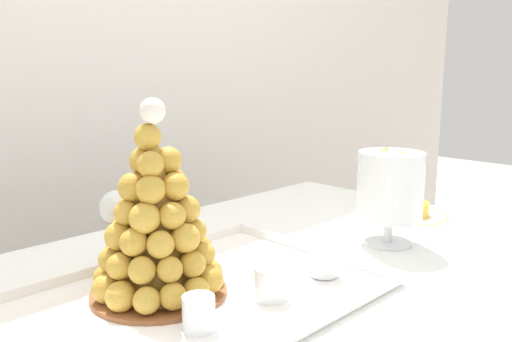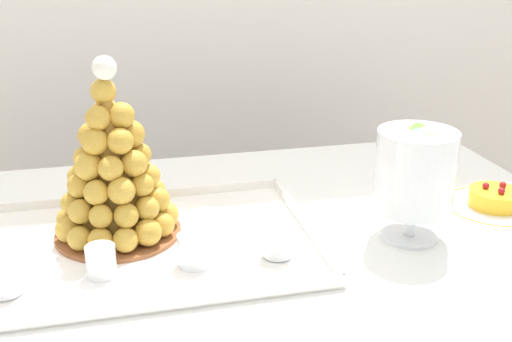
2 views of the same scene
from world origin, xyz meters
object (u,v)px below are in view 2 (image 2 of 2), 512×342
(croquembouche, at_px, (113,171))
(dessert_cup_centre, at_px, (194,251))
(dessert_cup_mid_left, at_px, (101,262))
(serving_tray, at_px, (146,245))
(dessert_cup_mid_right, at_px, (278,242))
(fruit_tart_plate, at_px, (495,202))
(macaron_goblet, at_px, (415,172))
(wine_glass, at_px, (126,149))
(dessert_cup_left, at_px, (4,279))

(croquembouche, height_order, dessert_cup_centre, croquembouche)
(dessert_cup_mid_left, bearing_deg, serving_tray, 50.59)
(dessert_cup_mid_right, bearing_deg, croquembouche, 151.28)
(croquembouche, height_order, dessert_cup_mid_left, croquembouche)
(fruit_tart_plate, bearing_deg, dessert_cup_mid_left, -172.65)
(dessert_cup_centre, height_order, dessert_cup_mid_right, same)
(dessert_cup_centre, distance_m, macaron_goblet, 0.41)
(fruit_tart_plate, bearing_deg, serving_tray, -179.31)
(wine_glass, bearing_deg, dessert_cup_centre, -73.80)
(serving_tray, relative_size, macaron_goblet, 2.69)
(dessert_cup_left, distance_m, dessert_cup_mid_left, 0.15)
(dessert_cup_mid_left, bearing_deg, dessert_cup_left, -173.31)
(serving_tray, bearing_deg, dessert_cup_centre, -51.35)
(dessert_cup_centre, bearing_deg, dessert_cup_mid_left, 179.55)
(macaron_goblet, relative_size, wine_glass, 1.44)
(dessert_cup_mid_right, xyz_separation_m, fruit_tart_plate, (0.48, 0.10, -0.02))
(dessert_cup_mid_left, bearing_deg, croquembouche, 77.93)
(serving_tray, relative_size, dessert_cup_mid_right, 10.85)
(dessert_cup_left, relative_size, wine_glass, 0.36)
(dessert_cup_left, xyz_separation_m, dessert_cup_centre, (0.29, 0.02, 0.00))
(dessert_cup_left, bearing_deg, macaron_goblet, 3.14)
(dessert_cup_mid_left, bearing_deg, dessert_cup_centre, -0.45)
(serving_tray, bearing_deg, macaron_goblet, -8.49)
(fruit_tart_plate, bearing_deg, dessert_cup_left, -172.75)
(dessert_cup_mid_right, bearing_deg, wine_glass, 126.75)
(dessert_cup_mid_right, relative_size, fruit_tart_plate, 0.27)
(croquembouche, relative_size, dessert_cup_mid_left, 6.37)
(wine_glass, bearing_deg, dessert_cup_left, -121.61)
(dessert_cup_left, xyz_separation_m, dessert_cup_mid_right, (0.44, 0.02, 0.00))
(dessert_cup_mid_left, xyz_separation_m, macaron_goblet, (0.55, 0.02, 0.10))
(croquembouche, relative_size, macaron_goblet, 1.47)
(macaron_goblet, xyz_separation_m, fruit_tart_plate, (0.23, 0.08, -0.12))
(dessert_cup_centre, distance_m, wine_glass, 0.34)
(dessert_cup_mid_right, bearing_deg, serving_tray, 156.93)
(wine_glass, bearing_deg, dessert_cup_mid_right, -53.25)
(serving_tray, height_order, dessert_cup_centre, dessert_cup_centre)
(dessert_cup_left, relative_size, fruit_tart_plate, 0.27)
(serving_tray, distance_m, dessert_cup_left, 0.25)
(dessert_cup_centre, xyz_separation_m, wine_glass, (-0.09, 0.31, 0.08))
(dessert_cup_centre, relative_size, macaron_goblet, 0.25)
(dessert_cup_left, relative_size, dessert_cup_mid_right, 1.02)
(dessert_cup_centre, bearing_deg, dessert_cup_left, -176.93)
(serving_tray, xyz_separation_m, dessert_cup_mid_left, (-0.08, -0.09, 0.03))
(serving_tray, distance_m, macaron_goblet, 0.49)
(dessert_cup_mid_right, bearing_deg, dessert_cup_centre, -179.80)
(dessert_cup_mid_left, xyz_separation_m, fruit_tart_plate, (0.78, 0.10, -0.02))
(croquembouche, relative_size, dessert_cup_left, 5.84)
(serving_tray, distance_m, croquembouche, 0.14)
(serving_tray, xyz_separation_m, croquembouche, (-0.04, 0.05, 0.13))
(dessert_cup_left, distance_m, dessert_cup_mid_right, 0.44)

